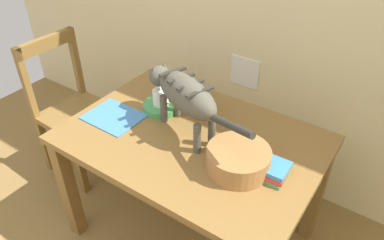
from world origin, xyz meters
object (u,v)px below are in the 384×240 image
saucer_bowl (161,107)px  wooden_chair_far (74,110)px  magazine (114,117)px  wicker_basket (238,159)px  dining_table (192,151)px  book_stack (270,170)px  cat (184,94)px  coffee_mug (161,97)px

saucer_bowl → wooden_chair_far: size_ratio=0.21×
magazine → wooden_chair_far: size_ratio=0.30×
wicker_basket → wooden_chair_far: wooden_chair_far is taller
dining_table → saucer_bowl: 0.31m
book_stack → wooden_chair_far: wooden_chair_far is taller
dining_table → wooden_chair_far: 1.02m
magazine → wooden_chair_far: bearing=164.8°
magazine → book_stack: size_ratio=1.79×
magazine → book_stack: bearing=5.2°
cat → coffee_mug: bearing=89.7°
book_stack → cat: bearing=174.1°
coffee_mug → wicker_basket: size_ratio=0.45×
dining_table → cat: bearing=160.4°
dining_table → saucer_bowl: saucer_bowl is taller
saucer_bowl → wicker_basket: (0.56, -0.17, 0.04)m
saucer_bowl → wicker_basket: wicker_basket is taller
book_stack → saucer_bowl: bearing=169.3°
saucer_bowl → coffee_mug: size_ratio=1.55×
dining_table → wooden_chair_far: (-1.00, 0.07, -0.18)m
saucer_bowl → coffee_mug: (0.00, 0.00, 0.06)m
dining_table → cat: size_ratio=1.74×
dining_table → wicker_basket: (0.29, -0.07, 0.14)m
cat → wicker_basket: (0.35, -0.09, -0.16)m
book_stack → magazine: bearing=-175.5°
dining_table → wicker_basket: 0.33m
magazine → wicker_basket: wicker_basket is taller
magazine → book_stack: book_stack is taller
saucer_bowl → wicker_basket: 0.59m
coffee_mug → book_stack: size_ratio=0.80×
magazine → dining_table: bearing=13.3°
magazine → wooden_chair_far: wooden_chair_far is taller
coffee_mug → wooden_chair_far: wooden_chair_far is taller
cat → dining_table: bearing=-88.5°
wooden_chair_far → book_stack: bearing=88.6°
dining_table → saucer_bowl: bearing=159.3°
coffee_mug → wooden_chair_far: 0.81m
cat → coffee_mug: 0.26m
dining_table → wooden_chair_far: size_ratio=1.32×
cat → book_stack: size_ratio=4.48×
cat → book_stack: bearing=-74.8°
saucer_bowl → magazine: bearing=-128.8°
dining_table → saucer_bowl: size_ratio=6.30×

